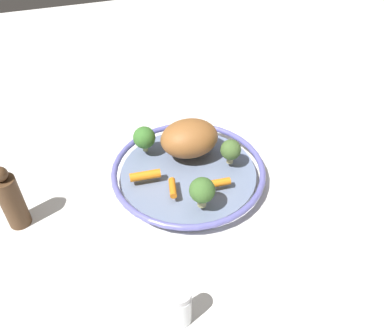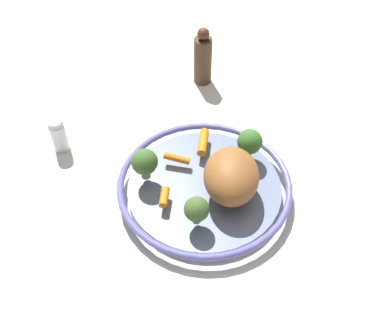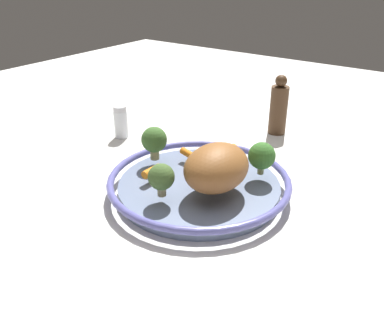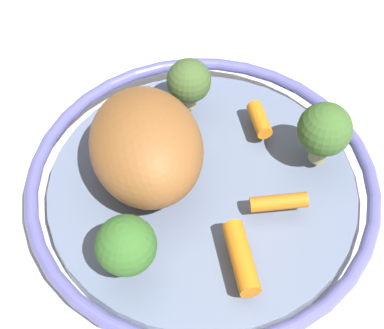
# 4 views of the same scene
# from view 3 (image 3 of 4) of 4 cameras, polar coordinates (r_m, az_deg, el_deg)

# --- Properties ---
(ground_plane) EXTENTS (2.39, 2.39, 0.00)m
(ground_plane) POSITION_cam_3_polar(r_m,az_deg,el_deg) (0.81, 0.95, -3.93)
(ground_plane) COLOR silver
(serving_bowl) EXTENTS (0.35, 0.35, 0.04)m
(serving_bowl) POSITION_cam_3_polar(r_m,az_deg,el_deg) (0.80, 0.96, -2.72)
(serving_bowl) COLOR slate
(serving_bowl) RESTS_ON ground_plane
(roast_chicken_piece) EXTENTS (0.11, 0.14, 0.08)m
(roast_chicken_piece) POSITION_cam_3_polar(r_m,az_deg,el_deg) (0.73, 3.37, -0.42)
(roast_chicken_piece) COLOR #955C2D
(roast_chicken_piece) RESTS_ON serving_bowl
(baby_carrot_near_rim) EXTENTS (0.06, 0.03, 0.02)m
(baby_carrot_near_rim) POSITION_cam_3_polar(r_m,az_deg,el_deg) (0.85, -0.17, 1.27)
(baby_carrot_near_rim) COLOR orange
(baby_carrot_near_rim) RESTS_ON serving_bowl
(baby_carrot_center) EXTENTS (0.02, 0.04, 0.02)m
(baby_carrot_center) POSITION_cam_3_polar(r_m,az_deg,el_deg) (0.79, -5.51, -0.93)
(baby_carrot_center) COLOR orange
(baby_carrot_center) RESTS_ON serving_bowl
(baby_carrot_back) EXTENTS (0.02, 0.07, 0.02)m
(baby_carrot_back) POSITION_cam_3_polar(r_m,az_deg,el_deg) (0.86, 4.49, 1.61)
(baby_carrot_back) COLOR orange
(baby_carrot_back) RESTS_ON serving_bowl
(broccoli_floret_edge) EXTENTS (0.05, 0.05, 0.06)m
(broccoli_floret_edge) POSITION_cam_3_polar(r_m,az_deg,el_deg) (0.79, 9.53, 1.15)
(broccoli_floret_edge) COLOR #9CA466
(broccoli_floret_edge) RESTS_ON serving_bowl
(broccoli_floret_mid) EXTENTS (0.05, 0.05, 0.07)m
(broccoli_floret_mid) POSITION_cam_3_polar(r_m,az_deg,el_deg) (0.84, -5.20, 3.32)
(broccoli_floret_mid) COLOR tan
(broccoli_floret_mid) RESTS_ON serving_bowl
(broccoli_floret_large) EXTENTS (0.05, 0.05, 0.06)m
(broccoli_floret_large) POSITION_cam_3_polar(r_m,az_deg,el_deg) (0.71, -4.23, -1.78)
(broccoli_floret_large) COLOR tan
(broccoli_floret_large) RESTS_ON serving_bowl
(salt_shaker) EXTENTS (0.03, 0.03, 0.08)m
(salt_shaker) POSITION_cam_3_polar(r_m,az_deg,el_deg) (1.06, -9.72, 5.74)
(salt_shaker) COLOR silver
(salt_shaker) RESTS_ON ground_plane
(pepper_mill) EXTENTS (0.04, 0.04, 0.15)m
(pepper_mill) POSITION_cam_3_polar(r_m,az_deg,el_deg) (1.08, 11.77, 7.64)
(pepper_mill) COLOR #4C331E
(pepper_mill) RESTS_ON ground_plane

